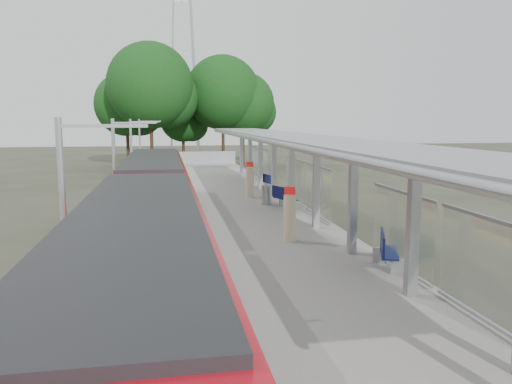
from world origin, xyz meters
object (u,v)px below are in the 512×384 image
bench_mid (284,197)px  info_pillar_far (250,182)px  train (150,218)px  info_pillar_near (290,218)px  bench_near (386,250)px  bench_far (268,181)px  litter_bin (266,195)px

bench_mid → info_pillar_far: bearing=85.0°
train → info_pillar_near: size_ratio=13.91×
bench_mid → bench_near: bearing=-109.2°
bench_near → bench_mid: 10.50m
train → bench_near: bearing=-27.3°
train → bench_far: size_ratio=19.43×
info_pillar_far → info_pillar_near: bearing=-82.1°
bench_mid → litter_bin: bench_mid is taller
train → info_pillar_far: train is taller
train → info_pillar_far: bearing=63.6°
bench_near → bench_mid: (-0.59, 10.48, -0.02)m
litter_bin → info_pillar_far: bearing=100.2°
litter_bin → bench_far: bearing=77.5°
info_pillar_near → litter_bin: 7.89m
train → bench_mid: (6.29, 6.93, -0.50)m
bench_near → bench_far: (0.02, 17.31, -0.08)m
bench_mid → litter_bin: (-0.66, 1.09, -0.06)m
bench_near → info_pillar_far: 14.12m
bench_mid → info_pillar_near: (-1.38, -6.76, 0.31)m
bench_near → info_pillar_far: (-1.70, 14.01, 0.31)m
bench_mid → info_pillar_far: (-1.10, 3.53, 0.32)m
train → litter_bin: bearing=54.9°
bench_far → bench_near: bearing=-102.2°
info_pillar_far → litter_bin: bearing=-70.3°
info_pillar_near → info_pillar_far: (0.28, 10.29, 0.02)m
bench_near → litter_bin: (-1.26, 11.57, -0.08)m
info_pillar_far → bench_far: bearing=71.9°
litter_bin → bench_mid: bearing=-58.6°
train → info_pillar_near: 4.91m
bench_far → info_pillar_far: (-1.72, -3.29, 0.39)m
train → bench_mid: bearing=47.8°
info_pillar_near → litter_bin: size_ratio=2.00×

